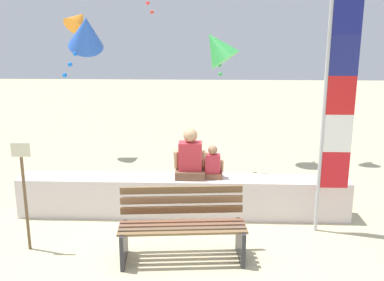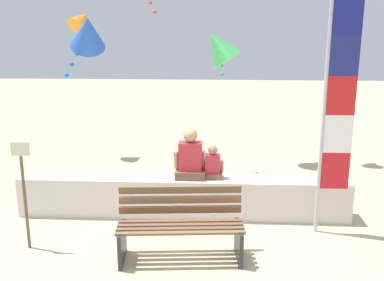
# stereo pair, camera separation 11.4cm
# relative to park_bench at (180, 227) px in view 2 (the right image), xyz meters

# --- Properties ---
(ground_plane) EXTENTS (40.00, 40.00, 0.00)m
(ground_plane) POSITION_rel_park_bench_xyz_m (-0.07, 0.36, -0.42)
(ground_plane) COLOR #C4BB90
(seawall_ledge) EXTENTS (5.14, 0.48, 0.62)m
(seawall_ledge) POSITION_rel_park_bench_xyz_m (-0.07, 1.32, -0.11)
(seawall_ledge) COLOR silver
(seawall_ledge) RESTS_ON ground
(park_bench) EXTENTS (1.64, 0.74, 0.88)m
(park_bench) POSITION_rel_park_bench_xyz_m (0.00, 0.00, 0.00)
(park_bench) COLOR brown
(park_bench) RESTS_ON ground
(person_adult) EXTENTS (0.51, 0.38, 0.78)m
(person_adult) POSITION_rel_park_bench_xyz_m (0.05, 1.35, 0.51)
(person_adult) COLOR brown
(person_adult) RESTS_ON seawall_ledge
(person_child) EXTENTS (0.34, 0.25, 0.52)m
(person_child) POSITION_rel_park_bench_xyz_m (0.39, 1.35, 0.41)
(person_child) COLOR brown
(person_child) RESTS_ON seawall_ledge
(flag_banner) EXTENTS (0.44, 0.05, 3.32)m
(flag_banner) POSITION_rel_park_bench_xyz_m (2.05, 0.85, 1.46)
(flag_banner) COLOR #B7B7BC
(flag_banner) RESTS_ON ground
(kite_green) EXTENTS (0.97, 0.80, 1.00)m
(kite_green) POSITION_rel_park_bench_xyz_m (0.48, 3.42, 2.11)
(kite_green) COLOR green
(kite_orange) EXTENTS (0.76, 0.80, 1.08)m
(kite_orange) POSITION_rel_park_bench_xyz_m (-2.53, 4.69, 2.62)
(kite_orange) COLOR orange
(kite_blue) EXTENTS (0.87, 1.00, 1.17)m
(kite_blue) POSITION_rel_park_bench_xyz_m (-1.80, 2.56, 2.39)
(kite_blue) COLOR blue
(sign_post) EXTENTS (0.24, 0.04, 1.47)m
(sign_post) POSITION_rel_park_bench_xyz_m (-2.06, 0.12, 0.44)
(sign_post) COLOR brown
(sign_post) RESTS_ON ground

